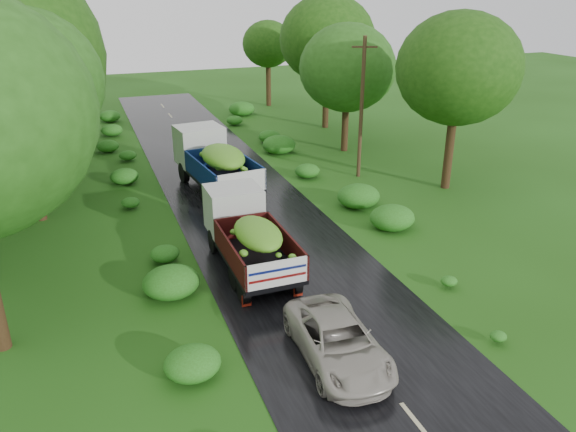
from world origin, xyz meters
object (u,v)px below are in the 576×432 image
truck_far (213,159)px  utility_pole (362,107)px  truck_near (247,231)px  car (338,341)px

truck_far → utility_pole: utility_pole is taller
truck_near → truck_far: (0.79, 8.67, 0.19)m
truck_near → utility_pole: utility_pole is taller
truck_far → utility_pole: (7.88, -0.68, 2.19)m
truck_far → car: (-0.06, -14.98, -0.98)m
car → utility_pole: size_ratio=0.60×
car → truck_far: bearing=92.6°
truck_far → utility_pole: size_ratio=0.95×
truck_near → truck_far: truck_far is taller
car → utility_pole: utility_pole is taller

